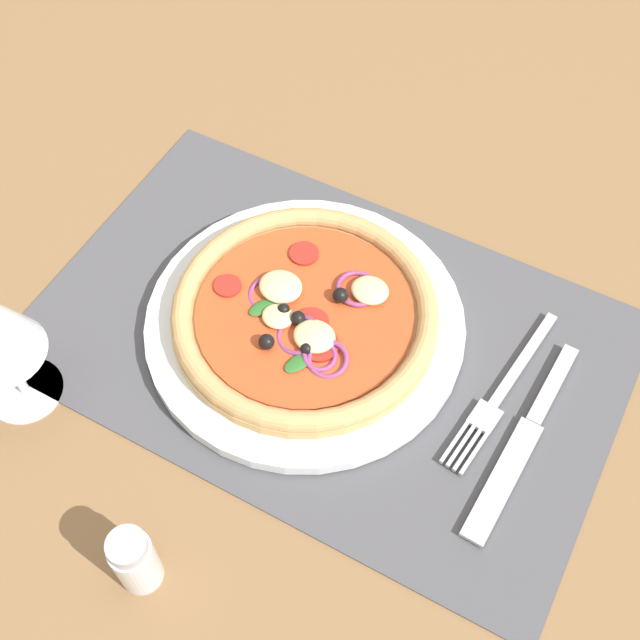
# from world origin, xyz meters

# --- Properties ---
(ground_plane) EXTENTS (1.90, 1.40, 0.02)m
(ground_plane) POSITION_xyz_m (0.00, 0.00, -0.01)
(ground_plane) COLOR olive
(placemat) EXTENTS (0.51, 0.33, 0.00)m
(placemat) POSITION_xyz_m (0.00, 0.00, 0.00)
(placemat) COLOR #4C4C51
(placemat) RESTS_ON ground_plane
(plate) EXTENTS (0.28, 0.28, 0.01)m
(plate) POSITION_xyz_m (0.02, 0.00, 0.01)
(plate) COLOR white
(plate) RESTS_ON placemat
(pizza) EXTENTS (0.23, 0.23, 0.03)m
(pizza) POSITION_xyz_m (0.02, 0.00, 0.03)
(pizza) COLOR tan
(pizza) RESTS_ON plate
(fork) EXTENTS (0.04, 0.18, 0.00)m
(fork) POSITION_xyz_m (-0.16, -0.02, 0.01)
(fork) COLOR #B2B5BA
(fork) RESTS_ON placemat
(knife) EXTENTS (0.03, 0.20, 0.01)m
(knife) POSITION_xyz_m (-0.19, 0.01, 0.01)
(knife) COLOR #B2B5BA
(knife) RESTS_ON placemat
(pepper_shaker) EXTENTS (0.03, 0.03, 0.07)m
(pepper_shaker) POSITION_xyz_m (0.02, 0.25, 0.03)
(pepper_shaker) COLOR silver
(pepper_shaker) RESTS_ON ground_plane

